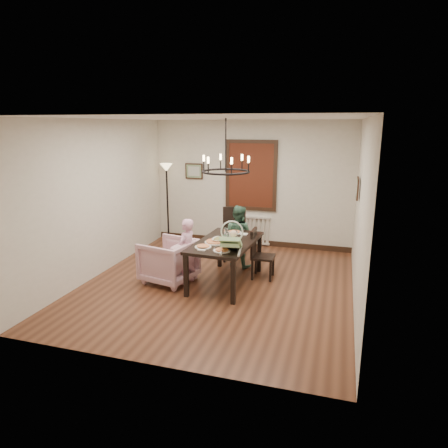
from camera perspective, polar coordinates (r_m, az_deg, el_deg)
The scene contains 17 objects.
room_shell at distance 6.95m, azimuth -0.02°, elevation 3.26°, with size 4.51×5.00×2.81m.
dining_table at distance 6.85m, azimuth 0.24°, elevation -3.15°, with size 1.01×1.68×0.76m.
chair_far at distance 8.11m, azimuth 1.47°, elevation -1.45°, with size 0.47×0.47×1.07m, color black, non-canonical shape.
chair_right at distance 7.19m, azimuth 5.63°, elevation -4.27°, with size 0.40×0.40×0.90m, color black, non-canonical shape.
armchair at distance 7.08m, azimuth -7.92°, elevation -5.21°, with size 0.82×0.84×0.76m, color #D2A1AD.
elderly_woman at distance 6.95m, azimuth -5.36°, elevation -4.68°, with size 0.35×0.23×0.96m, color #DA9AB7.
seated_man at distance 7.74m, azimuth 1.99°, elevation -2.47°, with size 0.49×0.38×1.00m, color #365B47.
baby_bouncer at distance 6.23m, azimuth 1.01°, elevation -2.47°, with size 0.38×0.51×0.34m, color #B1E29C, non-canonical shape.
salad_bowl at distance 6.75m, azimuth -0.51°, elevation -2.29°, with size 0.33×0.33×0.08m, color white.
pizza_platter at distance 6.71m, azimuth -1.28°, elevation -2.57°, with size 0.35×0.35×0.04m, color tan.
drinking_glass at distance 6.87m, azimuth 0.49°, elevation -1.79°, with size 0.06×0.06×0.13m, color silver.
window_blinds at distance 8.92m, azimuth 3.87°, elevation 6.93°, with size 1.00×0.03×1.40m, color #5D1F12.
radiator at distance 9.18m, azimuth 3.77°, elevation -0.82°, with size 0.92×0.12×0.62m, color silver, non-canonical shape.
picture_back at distance 9.31m, azimuth -4.30°, elevation 7.54°, with size 0.42×0.03×0.36m, color black.
picture_right at distance 7.15m, azimuth 18.54°, elevation 4.87°, with size 0.42×0.03×0.36m, color black.
floor_lamp at distance 9.35m, azimuth -8.07°, elevation 2.81°, with size 0.30×0.30×1.80m, color black, non-canonical shape.
chandelier at distance 6.58m, azimuth 0.26°, elevation 7.49°, with size 0.80×0.80×0.04m, color black.
Camera 1 is at (1.96, -6.17, 2.71)m, focal length 32.00 mm.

